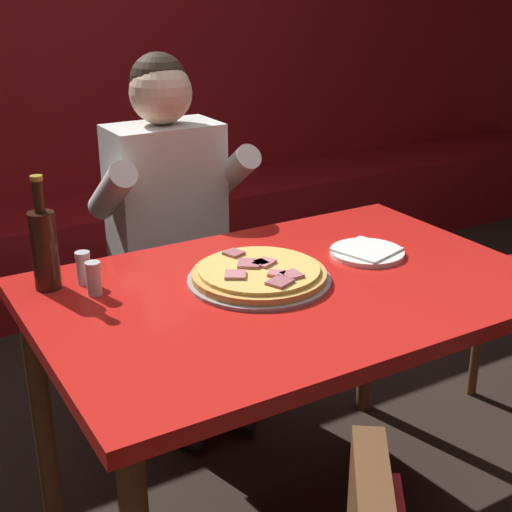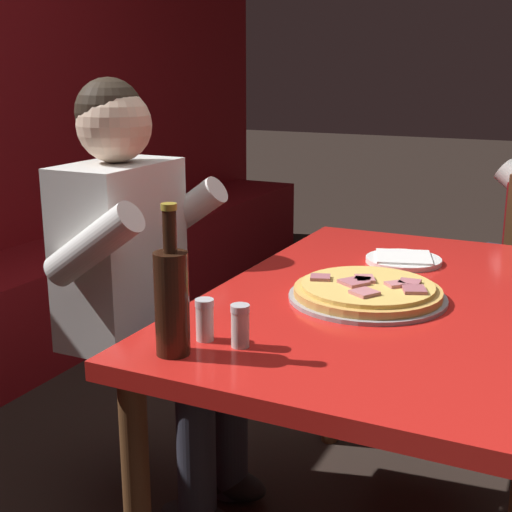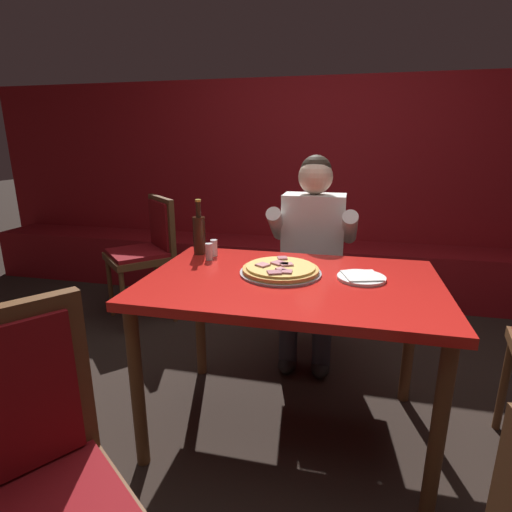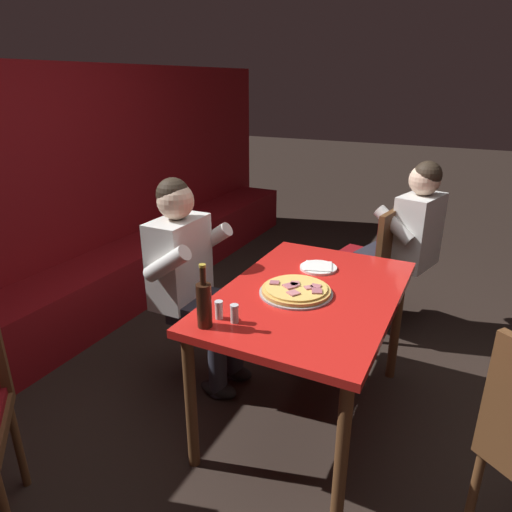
# 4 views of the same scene
# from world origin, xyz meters

# --- Properties ---
(ground_plane) EXTENTS (24.00, 24.00, 0.00)m
(ground_plane) POSITION_xyz_m (0.00, 0.00, 0.00)
(ground_plane) COLOR black
(booth_wall_panel) EXTENTS (6.80, 0.16, 1.90)m
(booth_wall_panel) POSITION_xyz_m (0.00, 2.18, 0.95)
(booth_wall_panel) COLOR maroon
(booth_wall_panel) RESTS_ON ground_plane
(booth_bench) EXTENTS (6.46, 0.48, 0.46)m
(booth_bench) POSITION_xyz_m (0.00, 1.86, 0.23)
(booth_bench) COLOR maroon
(booth_bench) RESTS_ON ground_plane
(main_dining_table) EXTENTS (1.28, 0.85, 0.77)m
(main_dining_table) POSITION_xyz_m (0.00, 0.00, 0.68)
(main_dining_table) COLOR brown
(main_dining_table) RESTS_ON ground_plane
(pizza) EXTENTS (0.37, 0.37, 0.05)m
(pizza) POSITION_xyz_m (-0.06, 0.06, 0.79)
(pizza) COLOR #9E9EA3
(pizza) RESTS_ON main_dining_table
(plate_white_paper) EXTENTS (0.21, 0.21, 0.02)m
(plate_white_paper) POSITION_xyz_m (0.30, 0.06, 0.78)
(plate_white_paper) COLOR white
(plate_white_paper) RESTS_ON main_dining_table
(beer_bottle) EXTENTS (0.07, 0.07, 0.29)m
(beer_bottle) POSITION_xyz_m (-0.54, 0.29, 0.88)
(beer_bottle) COLOR black
(beer_bottle) RESTS_ON main_dining_table
(shaker_red_pepper_flakes) EXTENTS (0.04, 0.04, 0.09)m
(shaker_red_pepper_flakes) POSITION_xyz_m (-0.45, 0.27, 0.81)
(shaker_red_pepper_flakes) COLOR silver
(shaker_red_pepper_flakes) RESTS_ON main_dining_table
(shaker_oregano) EXTENTS (0.04, 0.04, 0.09)m
(shaker_oregano) POSITION_xyz_m (-0.45, 0.19, 0.81)
(shaker_oregano) COLOR silver
(shaker_oregano) RESTS_ON main_dining_table
(diner_seated_blue_shirt) EXTENTS (0.53, 0.53, 1.27)m
(diner_seated_blue_shirt) POSITION_xyz_m (0.02, 0.74, 0.71)
(diner_seated_blue_shirt) COLOR black
(diner_seated_blue_shirt) RESTS_ON ground_plane
(dining_chair_near_right) EXTENTS (0.51, 0.51, 0.95)m
(dining_chair_near_right) POSITION_xyz_m (1.14, -0.07, 0.58)
(dining_chair_near_right) COLOR brown
(dining_chair_near_right) RESTS_ON ground_plane
(diner_standing_companion) EXTENTS (0.59, 0.60, 1.27)m
(diner_standing_companion) POSITION_xyz_m (1.26, -0.27, 0.71)
(diner_standing_companion) COLOR black
(diner_standing_companion) RESTS_ON ground_plane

